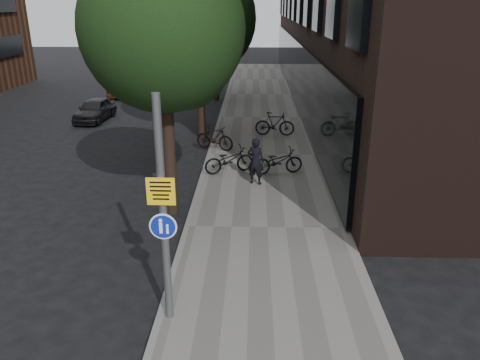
{
  "coord_description": "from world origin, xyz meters",
  "views": [
    {
      "loc": [
        -0.18,
        -8.35,
        5.97
      ],
      "look_at": [
        -0.48,
        2.06,
        2.0
      ],
      "focal_mm": 35.0,
      "sensor_mm": 36.0,
      "label": 1
    }
  ],
  "objects_px": {
    "parked_bike_facade_near": "(278,161)",
    "parked_car_near": "(95,110)",
    "signpost": "(163,214)",
    "pedestrian": "(256,161)"
  },
  "relations": [
    {
      "from": "parked_bike_facade_near",
      "to": "parked_car_near",
      "type": "relative_size",
      "value": 0.52
    },
    {
      "from": "signpost",
      "to": "parked_car_near",
      "type": "relative_size",
      "value": 1.27
    },
    {
      "from": "pedestrian",
      "to": "signpost",
      "type": "bearing_deg",
      "value": 95.99
    },
    {
      "from": "pedestrian",
      "to": "parked_car_near",
      "type": "xyz_separation_m",
      "value": [
        -8.57,
        9.4,
        -0.34
      ]
    },
    {
      "from": "signpost",
      "to": "parked_bike_facade_near",
      "type": "bearing_deg",
      "value": 73.88
    },
    {
      "from": "signpost",
      "to": "parked_bike_facade_near",
      "type": "xyz_separation_m",
      "value": [
        2.53,
        8.36,
        -1.77
      ]
    },
    {
      "from": "pedestrian",
      "to": "parked_car_near",
      "type": "distance_m",
      "value": 12.73
    },
    {
      "from": "pedestrian",
      "to": "parked_bike_facade_near",
      "type": "xyz_separation_m",
      "value": [
        0.81,
        1.02,
        -0.34
      ]
    },
    {
      "from": "parked_bike_facade_near",
      "to": "parked_car_near",
      "type": "bearing_deg",
      "value": 35.53
    },
    {
      "from": "signpost",
      "to": "parked_car_near",
      "type": "xyz_separation_m",
      "value": [
        -6.86,
        16.74,
        -1.77
      ]
    }
  ]
}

